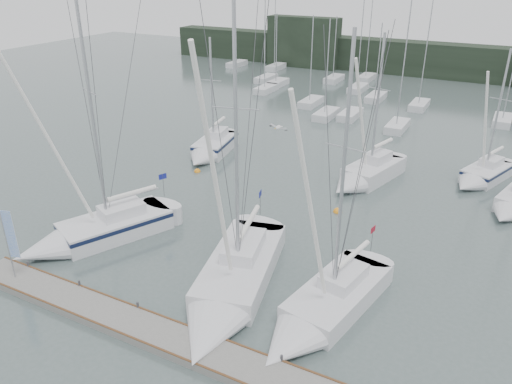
# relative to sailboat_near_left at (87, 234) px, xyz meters

# --- Properties ---
(ground) EXTENTS (160.00, 160.00, 0.00)m
(ground) POSITION_rel_sailboat_near_left_xyz_m (9.35, 0.07, -0.64)
(ground) COLOR #4D5D5A
(ground) RESTS_ON ground
(dock) EXTENTS (24.00, 2.00, 0.40)m
(dock) POSITION_rel_sailboat_near_left_xyz_m (9.35, -4.93, -0.44)
(dock) COLOR slate
(dock) RESTS_ON ground
(far_treeline) EXTENTS (90.00, 4.00, 5.00)m
(far_treeline) POSITION_rel_sailboat_near_left_xyz_m (9.35, 62.07, 1.86)
(far_treeline) COLOR black
(far_treeline) RESTS_ON ground
(far_building_left) EXTENTS (12.00, 3.00, 8.00)m
(far_building_left) POSITION_rel_sailboat_near_left_xyz_m (-10.65, 60.07, 3.36)
(far_building_left) COLOR black
(far_building_left) RESTS_ON ground
(mast_forest) EXTENTS (60.50, 27.63, 14.83)m
(mast_forest) POSITION_rel_sailboat_near_left_xyz_m (7.91, 43.26, -0.17)
(mast_forest) COLOR silver
(mast_forest) RESTS_ON ground
(sailboat_near_left) EXTENTS (6.91, 10.16, 16.06)m
(sailboat_near_left) POSITION_rel_sailboat_near_left_xyz_m (0.00, 0.00, 0.00)
(sailboat_near_left) COLOR silver
(sailboat_near_left) RESTS_ON ground
(sailboat_near_center) EXTENTS (6.00, 12.43, 16.87)m
(sailboat_near_center) POSITION_rel_sailboat_near_left_xyz_m (10.93, -1.16, -0.05)
(sailboat_near_center) COLOR silver
(sailboat_near_center) RESTS_ON ground
(sailboat_near_right) EXTENTS (4.60, 10.09, 14.89)m
(sailboat_near_right) POSITION_rel_sailboat_near_left_xyz_m (15.65, -0.56, -0.09)
(sailboat_near_right) COLOR silver
(sailboat_near_right) RESTS_ON ground
(sailboat_mid_a) EXTENTS (3.95, 8.02, 11.23)m
(sailboat_mid_a) POSITION_rel_sailboat_near_left_xyz_m (-1.54, 16.75, -0.01)
(sailboat_mid_a) COLOR silver
(sailboat_mid_a) RESTS_ON ground
(sailboat_mid_c) EXTENTS (4.68, 8.57, 12.43)m
(sailboat_mid_c) POSITION_rel_sailboat_near_left_xyz_m (12.67, 17.12, 0.00)
(sailboat_mid_c) COLOR silver
(sailboat_mid_c) RESTS_ON ground
(sailboat_mid_d) EXTENTS (4.58, 7.21, 11.23)m
(sailboat_mid_d) POSITION_rel_sailboat_near_left_xyz_m (20.92, 21.63, -0.09)
(sailboat_mid_d) COLOR silver
(sailboat_mid_d) RESTS_ON ground
(buoy_b) EXTENTS (0.64, 0.64, 0.64)m
(buoy_b) POSITION_rel_sailboat_near_left_xyz_m (12.55, 11.47, -0.64)
(buoy_b) COLOR orange
(buoy_b) RESTS_ON ground
(buoy_c) EXTENTS (0.54, 0.54, 0.54)m
(buoy_c) POSITION_rel_sailboat_near_left_xyz_m (-0.50, 13.07, -0.64)
(buoy_c) COLOR orange
(buoy_c) RESTS_ON ground
(dock_banner) EXTENTS (0.62, 0.24, 4.23)m
(dock_banner) POSITION_rel_sailboat_near_left_xyz_m (-0.21, -4.98, 2.26)
(dock_banner) COLOR #A6A9AE
(dock_banner) RESTS_ON dock
(seagull) EXTENTS (1.08, 0.52, 0.22)m
(seagull) POSITION_rel_sailboat_near_left_xyz_m (11.67, 3.08, 7.86)
(seagull) COLOR silver
(seagull) RESTS_ON ground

